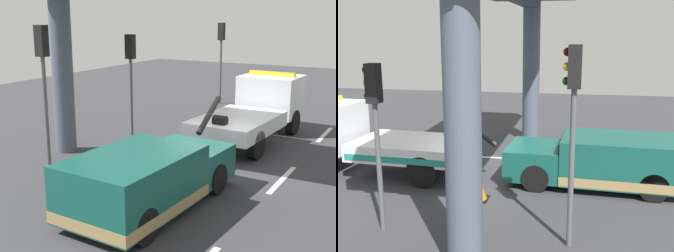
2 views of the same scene
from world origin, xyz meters
The scene contains 9 objects.
ground_plane centered at (0.00, 0.00, -0.05)m, with size 60.00×40.00×0.10m, color #38383D.
lane_stripe_mid centered at (0.00, -2.32, 0.00)m, with size 2.60×0.16×0.01m, color silver.
lane_stripe_east centered at (6.00, -2.32, 0.00)m, with size 2.60×0.16×0.01m, color silver.
tow_truck_white centered at (4.26, -0.04, 1.20)m, with size 7.30×2.69×2.46m.
towed_van_green centered at (-3.77, 0.00, 0.78)m, with size 5.30×2.44×1.58m.
traffic_light_near centered at (-2.98, 4.07, 3.25)m, with size 0.39×0.32×4.47m.
traffic_light_far centered at (1.52, 4.07, 2.95)m, with size 0.39×0.32×4.03m.
traffic_light_mid centered at (10.02, 4.07, 3.14)m, with size 0.39×0.32×4.31m.
traffic_cone_orange centered at (-0.32, 1.80, 0.33)m, with size 0.58×0.58×0.69m.
Camera 1 is at (-12.84, -5.79, 4.80)m, focal length 49.19 mm.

